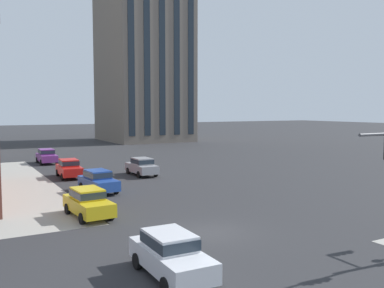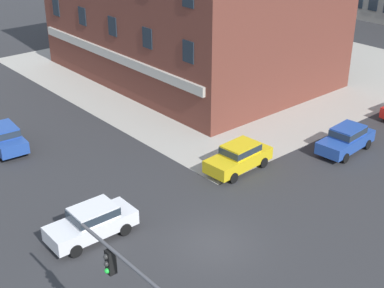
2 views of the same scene
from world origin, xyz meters
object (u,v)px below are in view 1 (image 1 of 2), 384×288
car_main_southbound_near (47,156)px  car_cross_westbound (171,253)px  car_cross_eastbound (142,166)px  car_main_mid (88,201)px  car_parked_curb (69,168)px  car_main_southbound_far (98,180)px

car_main_southbound_near → car_cross_westbound: (-2.26, -36.98, 0.00)m
car_cross_westbound → car_cross_eastbound: bearing=70.0°
car_main_southbound_near → car_main_mid: size_ratio=0.98×
car_cross_eastbound → car_cross_westbound: bearing=-110.0°
car_cross_eastbound → car_parked_curb: 6.69m
car_cross_eastbound → car_main_southbound_far: bearing=-135.4°
car_cross_westbound → car_parked_curb: (2.15, 25.43, 0.00)m
car_main_southbound_far → car_cross_eastbound: same height
car_main_southbound_far → car_parked_curb: (-0.30, 8.10, 0.00)m
car_main_southbound_near → car_cross_westbound: size_ratio=0.99×
car_main_southbound_near → car_cross_westbound: same height
car_cross_westbound → car_main_mid: bearing=91.5°
car_parked_curb → car_main_mid: same height
car_cross_westbound → car_parked_curb: bearing=85.2°
car_main_southbound_far → car_main_southbound_near: bearing=90.6°
car_cross_eastbound → car_main_mid: same height
car_main_mid → car_main_southbound_far: bearing=68.8°
car_parked_curb → car_cross_westbound: bearing=-94.8°
car_main_southbound_near → car_main_southbound_far: bearing=-89.4°
car_main_southbound_near → car_cross_eastbound: bearing=-65.5°
car_cross_eastbound → car_main_mid: bearing=-124.1°
car_cross_westbound → car_main_southbound_far: bearing=82.0°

